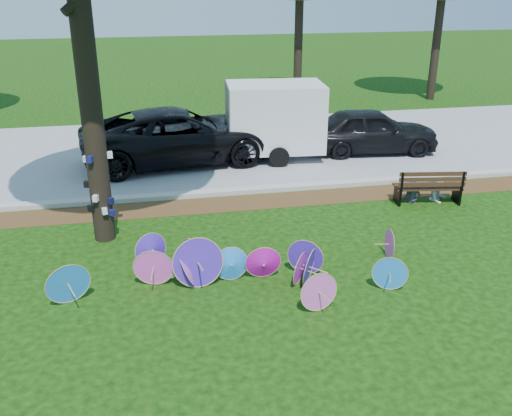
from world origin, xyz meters
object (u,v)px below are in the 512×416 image
(park_bench, at_px, (428,185))
(person_left, at_px, (414,181))
(cargo_trailer, at_px, (275,117))
(parasol_pile, at_px, (232,265))
(dark_pickup, at_px, (371,131))
(black_van, at_px, (180,136))
(person_right, at_px, (440,180))

(park_bench, height_order, person_left, person_left)
(cargo_trailer, xyz_separation_m, park_bench, (2.90, -4.31, -0.85))
(parasol_pile, relative_size, dark_pickup, 1.62)
(parasol_pile, distance_m, cargo_trailer, 7.80)
(park_bench, distance_m, person_left, 0.37)
(black_van, xyz_separation_m, park_bench, (5.77, -4.45, -0.37))
(person_left, bearing_deg, parasol_pile, -128.63)
(cargo_trailer, distance_m, person_right, 5.41)
(dark_pickup, height_order, cargo_trailer, cargo_trailer)
(parasol_pile, height_order, dark_pickup, dark_pickup)
(parasol_pile, height_order, cargo_trailer, cargo_trailer)
(parasol_pile, height_order, park_bench, parasol_pile)
(parasol_pile, relative_size, black_van, 1.15)
(parasol_pile, bearing_deg, person_left, 31.47)
(park_bench, bearing_deg, dark_pickup, 95.75)
(parasol_pile, xyz_separation_m, person_left, (5.03, 3.08, 0.18))
(black_van, distance_m, person_right, 7.54)
(black_van, relative_size, dark_pickup, 1.41)
(cargo_trailer, distance_m, person_left, 5.02)
(person_left, relative_size, person_right, 1.01)
(black_van, height_order, person_left, black_van)
(parasol_pile, xyz_separation_m, person_right, (5.73, 3.08, 0.17))
(parasol_pile, relative_size, person_right, 6.11)
(parasol_pile, height_order, person_left, person_left)
(dark_pickup, bearing_deg, cargo_trailer, 95.93)
(black_van, bearing_deg, parasol_pile, 175.45)
(dark_pickup, distance_m, cargo_trailer, 3.17)
(parasol_pile, distance_m, person_left, 5.90)
(parasol_pile, distance_m, black_van, 7.50)
(park_bench, bearing_deg, black_van, 151.09)
(dark_pickup, xyz_separation_m, person_right, (0.13, -4.26, -0.16))
(black_van, bearing_deg, person_left, -136.60)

